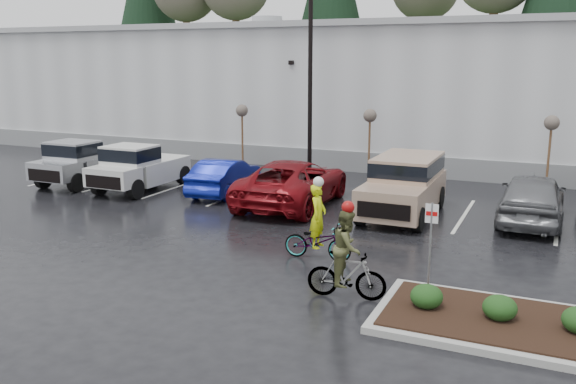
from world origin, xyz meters
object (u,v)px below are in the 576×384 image
at_px(pickup_white, 144,166).
at_px(sapling_east, 551,127).
at_px(cyclist_olive, 347,263).
at_px(sapling_west, 242,114).
at_px(sapling_mid, 370,119).
at_px(suv_tan, 403,187).
at_px(car_red, 293,182).
at_px(car_blue, 225,176).
at_px(lamppost, 310,52).
at_px(cyclist_hivis, 318,234).
at_px(car_grey, 532,198).
at_px(fire_lane_sign, 431,236).
at_px(pickup_silver, 88,161).

bearing_deg(pickup_white, sapling_east, 20.52).
bearing_deg(cyclist_olive, sapling_east, -22.73).
bearing_deg(sapling_east, sapling_west, 180.00).
xyz_separation_m(sapling_mid, suv_tan, (2.99, -5.86, -1.70)).
xyz_separation_m(sapling_east, car_red, (-8.66, -5.95, -1.87)).
bearing_deg(car_blue, pickup_white, 2.83).
height_order(lamppost, pickup_white, lamppost).
relative_size(sapling_west, suv_tan, 0.63).
bearing_deg(sapling_west, car_blue, -69.10).
relative_size(car_blue, cyclist_hivis, 1.89).
bearing_deg(car_blue, sapling_west, -74.89).
xyz_separation_m(sapling_west, sapling_east, (14.00, 0.00, 0.00)).
relative_size(sapling_west, cyclist_hivis, 1.38).
xyz_separation_m(sapling_west, car_grey, (13.66, -5.01, -1.87)).
distance_m(fire_lane_sign, cyclist_hivis, 3.61).
xyz_separation_m(lamppost, pickup_silver, (-8.64, -4.76, -4.71)).
relative_size(fire_lane_sign, car_blue, 0.50).
bearing_deg(pickup_silver, lamppost, 28.87).
height_order(car_blue, car_grey, car_grey).
bearing_deg(suv_tan, fire_lane_sign, -71.60).
distance_m(lamppost, sapling_mid, 4.00).
bearing_deg(pickup_silver, cyclist_olive, -28.66).
distance_m(lamppost, cyclist_olive, 15.02).
relative_size(sapling_west, fire_lane_sign, 1.45).
relative_size(pickup_white, cyclist_hivis, 2.24).
bearing_deg(sapling_mid, cyclist_olive, -75.31).
bearing_deg(pickup_white, fire_lane_sign, -27.57).
bearing_deg(car_red, suv_tan, 178.76).
bearing_deg(sapling_east, fire_lane_sign, -99.75).
distance_m(pickup_silver, cyclist_hivis, 14.35).
distance_m(car_red, suv_tan, 4.15).
distance_m(sapling_east, pickup_silver, 19.59).
distance_m(pickup_silver, pickup_white, 3.08).
height_order(car_red, cyclist_hivis, cyclist_hivis).
xyz_separation_m(fire_lane_sign, pickup_silver, (-16.44, 7.04, -0.43)).
height_order(sapling_east, suv_tan, sapling_east).
height_order(sapling_west, cyclist_hivis, sapling_west).
height_order(sapling_mid, cyclist_olive, sapling_mid).
height_order(fire_lane_sign, cyclist_olive, cyclist_olive).
bearing_deg(fire_lane_sign, pickup_silver, 156.82).
relative_size(car_red, car_grey, 1.23).
bearing_deg(suv_tan, car_blue, 175.60).
bearing_deg(pickup_white, lamppost, 40.94).
xyz_separation_m(pickup_silver, cyclist_hivis, (13.15, -5.74, -0.26)).
height_order(sapling_mid, car_red, sapling_mid).
distance_m(cyclist_hivis, cyclist_olive, 2.84).
xyz_separation_m(pickup_white, car_blue, (3.58, 0.54, -0.26)).
relative_size(sapling_east, car_grey, 0.63).
xyz_separation_m(sapling_west, cyclist_hivis, (8.51, -11.50, -2.01)).
relative_size(sapling_east, pickup_silver, 0.62).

